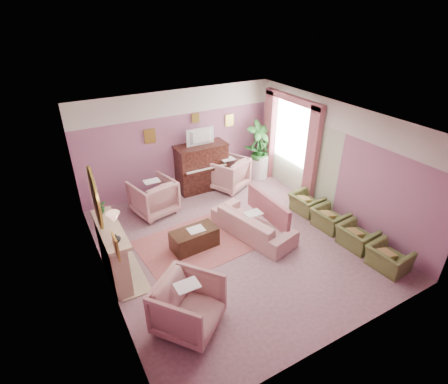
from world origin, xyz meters
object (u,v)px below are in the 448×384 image
floral_armchair_right (228,172)px  piano (202,168)px  coffee_table (194,239)px  television (201,136)px  side_table (259,166)px  olive_chair_d (307,201)px  olive_chair_a (389,255)px  olive_chair_b (357,234)px  olive_chair_c (330,216)px  floral_armchair_left (153,195)px  floral_armchair_front (188,304)px  sofa (253,219)px

floral_armchair_right → piano: bearing=154.1°
piano → coffee_table: bearing=-119.6°
television → side_table: television is taller
piano → olive_chair_d: bearing=-54.7°
floral_armchair_right → olive_chair_a: size_ratio=1.33×
coffee_table → olive_chair_d: olive_chair_d is taller
television → floral_armchair_right: 1.31m
olive_chair_d → piano: bearing=125.3°
olive_chair_b → olive_chair_c: bearing=90.0°
coffee_table → olive_chair_d: (3.10, -0.06, 0.10)m
floral_armchair_left → olive_chair_b: size_ratio=1.33×
side_table → floral_armchair_right: bearing=-172.8°
piano → floral_armchair_right: 0.75m
olive_chair_d → floral_armchair_left: bearing=151.0°
floral_armchair_right → olive_chair_a: (1.08, -4.59, -0.18)m
television → olive_chair_b: bearing=-66.7°
olive_chair_d → side_table: (0.12, 2.28, 0.02)m
floral_armchair_front → side_table: (4.18, 4.10, -0.15)m
coffee_table → floral_armchair_front: size_ratio=1.00×
coffee_table → floral_armchair_left: bearing=98.6°
floral_armchair_right → olive_chair_b: size_ratio=1.33×
floral_armchair_front → piano: bearing=61.4°
floral_armchair_front → olive_chair_a: size_ratio=1.33×
sofa → floral_armchair_left: (-1.65, 2.03, 0.09)m
piano → floral_armchair_left: bearing=-160.4°
piano → olive_chair_c: bearing=-62.0°
floral_armchair_front → olive_chair_d: 4.46m
television → coffee_table: (-1.36, -2.34, -1.38)m
sofa → floral_armchair_front: 2.87m
olive_chair_d → floral_armchair_front: bearing=-156.0°
sofa → coffee_table: bearing=171.0°
television → coffee_table: size_ratio=0.80×
floral_armchair_front → olive_chair_d: floral_armchair_front is taller
piano → floral_armchair_front: bearing=-118.6°
television → floral_armchair_front: 4.94m
television → coffee_table: 3.04m
floral_armchair_left → side_table: size_ratio=1.44×
television → sofa: size_ratio=0.39×
floral_armchair_right → olive_chair_c: bearing=-69.9°
coffee_table → sofa: sofa is taller
olive_chair_b → sofa: bearing=139.3°
olive_chair_b → olive_chair_c: same height
television → olive_chair_c: 3.88m
coffee_table → sofa: (1.37, -0.22, 0.19)m
television → olive_chair_b: size_ratio=1.06×
piano → olive_chair_a: 5.22m
olive_chair_b → floral_armchair_left: bearing=133.8°
television → floral_armchair_right: size_ratio=0.80×
sofa → olive_chair_d: bearing=5.2°
olive_chair_c → side_table: size_ratio=1.08×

